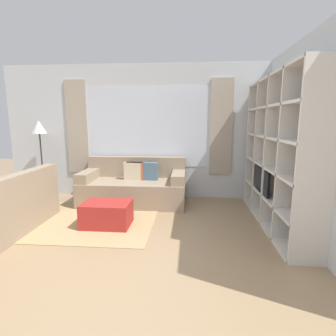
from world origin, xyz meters
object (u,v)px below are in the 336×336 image
(ottoman, at_px, (107,214))
(couch_main, at_px, (134,187))
(shelving_unit, at_px, (280,153))
(couch_side, at_px, (2,210))
(floor_lamp, at_px, (39,133))

(ottoman, bearing_deg, couch_main, 81.99)
(shelving_unit, relative_size, couch_side, 1.47)
(shelving_unit, height_order, couch_main, shelving_unit)
(shelving_unit, xyz_separation_m, ottoman, (-2.58, -0.31, -0.91))
(shelving_unit, distance_m, floor_lamp, 4.49)
(ottoman, bearing_deg, couch_side, -167.36)
(shelving_unit, bearing_deg, ottoman, -173.17)
(couch_side, distance_m, floor_lamp, 2.01)
(couch_main, bearing_deg, couch_side, -136.59)
(couch_main, distance_m, couch_side, 2.19)
(shelving_unit, bearing_deg, floor_lamp, 166.26)
(couch_main, distance_m, floor_lamp, 2.20)
(shelving_unit, distance_m, couch_main, 2.68)
(floor_lamp, bearing_deg, shelving_unit, -13.74)
(couch_main, distance_m, ottoman, 1.21)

